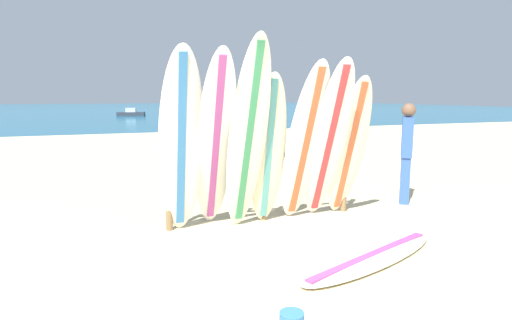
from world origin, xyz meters
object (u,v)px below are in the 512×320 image
object	(u,v)px
surfboard_leaning_center_left	(248,136)
surfboard_lying_on_sand	(372,257)
beachgoer_standing	(407,149)
surfboard_leaning_center	(268,151)
surfboard_leaning_left	(216,144)
surfboard_leaning_center_right	(305,144)
surfboard_leaning_far_left	(181,143)
surfboard_leaning_right	(328,142)
surfboard_rack	(263,173)
surfboard_leaning_far_right	(349,148)
small_boat_offshore	(131,113)

from	to	relation	value
surfboard_leaning_center_left	surfboard_lying_on_sand	size ratio (longest dim) A/B	1.11
beachgoer_standing	surfboard_leaning_center	bearing A→B (deg)	-173.20
surfboard_leaning_left	surfboard_leaning_center_right	xyz separation A→B (m)	(1.27, -0.05, -0.05)
surfboard_leaning_far_left	surfboard_leaning_left	size ratio (longest dim) A/B	1.02
surfboard_leaning_right	surfboard_rack	bearing A→B (deg)	153.60
surfboard_leaning_far_left	beachgoer_standing	xyz separation A→B (m)	(3.83, 0.32, -0.29)
surfboard_leaning_center	beachgoer_standing	bearing A→B (deg)	6.80
surfboard_leaning_far_left	beachgoer_standing	distance (m)	3.86
surfboard_rack	surfboard_leaning_center_left	world-z (taller)	surfboard_leaning_center_left
surfboard_leaning_center	surfboard_leaning_right	world-z (taller)	surfboard_leaning_right
surfboard_rack	beachgoer_standing	xyz separation A→B (m)	(2.60, 0.05, 0.22)
surfboard_leaning_center	beachgoer_standing	size ratio (longest dim) A/B	1.26
surfboard_leaning_far_left	surfboard_leaning_far_right	bearing A→B (deg)	-0.87
surfboard_rack	surfboard_leaning_far_left	distance (m)	1.36
surfboard_leaning_far_right	small_boat_offshore	bearing A→B (deg)	91.13
surfboard_leaning_center_right	beachgoer_standing	world-z (taller)	surfboard_leaning_center_right
surfboard_leaning_right	surfboard_leaning_far_right	bearing A→B (deg)	13.69
surfboard_leaning_center	surfboard_lying_on_sand	distance (m)	1.99
surfboard_leaning_far_left	surfboard_leaning_left	bearing A→B (deg)	-7.36
surfboard_leaning_center_left	surfboard_leaning_far_right	bearing A→B (deg)	4.56
surfboard_rack	surfboard_leaning_center_right	size ratio (longest dim) A/B	1.24
surfboard_leaning_center_left	surfboard_leaning_center	size ratio (longest dim) A/B	1.21
surfboard_rack	beachgoer_standing	distance (m)	2.61
surfboard_leaning_far_left	surfboard_leaning_right	world-z (taller)	surfboard_leaning_far_left
surfboard_leaning_center	beachgoer_standing	xyz separation A→B (m)	(2.63, 0.31, -0.13)
surfboard_leaning_center_right	surfboard_leaning_far_right	bearing A→B (deg)	5.23
surfboard_leaning_far_right	surfboard_lying_on_sand	distance (m)	1.96
surfboard_leaning_left	beachgoer_standing	world-z (taller)	surfboard_leaning_left
surfboard_leaning_right	surfboard_leaning_center_left	bearing A→B (deg)	-178.59
surfboard_leaning_center_right	surfboard_leaning_far_left	bearing A→B (deg)	176.39
surfboard_leaning_left	surfboard_leaning_center_right	bearing A→B (deg)	-2.31
surfboard_leaning_right	small_boat_offshore	distance (m)	33.85
beachgoer_standing	surfboard_lying_on_sand	bearing A→B (deg)	-136.77
surfboard_leaning_center_left	surfboard_leaning_center_right	distance (m)	0.88
surfboard_leaning_left	small_boat_offshore	xyz separation A→B (m)	(1.37, 33.76, -0.94)
surfboard_leaning_far_left	surfboard_leaning_far_right	size ratio (longest dim) A/B	1.16
surfboard_leaning_far_left	surfboard_leaning_right	xyz separation A→B (m)	(2.06, -0.14, -0.06)
surfboard_rack	surfboard_leaning_left	world-z (taller)	surfboard_leaning_left
surfboard_leaning_center_left	surfboard_lying_on_sand	xyz separation A→B (m)	(0.96, -1.41, -1.26)
surfboard_leaning_center	surfboard_leaning_right	distance (m)	0.88
surfboard_leaning_far_left	surfboard_leaning_center_left	size ratio (longest dim) A/B	0.94
surfboard_leaning_center_left	surfboard_leaning_right	world-z (taller)	surfboard_leaning_center_left
surfboard_leaning_far_right	beachgoer_standing	xyz separation A→B (m)	(1.36, 0.36, -0.12)
surfboard_rack	surfboard_leaning_right	distance (m)	1.03
surfboard_leaning_left	surfboard_leaning_far_right	world-z (taller)	surfboard_leaning_left
surfboard_leaning_center_left	surfboard_leaning_center	world-z (taller)	surfboard_leaning_center_left
surfboard_leaning_right	small_boat_offshore	size ratio (longest dim) A/B	0.92
surfboard_leaning_center	surfboard_leaning_right	size ratio (longest dim) A/B	0.92
surfboard_lying_on_sand	beachgoer_standing	distance (m)	2.92
surfboard_rack	surfboard_leaning_far_left	world-z (taller)	surfboard_leaning_far_left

